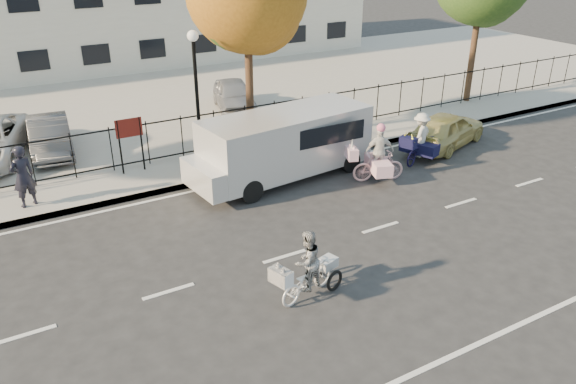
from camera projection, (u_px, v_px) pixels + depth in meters
ground at (285, 256)px, 13.95m from camera, size 120.00×120.00×0.00m
road_markings at (285, 256)px, 13.95m from camera, size 60.00×9.52×0.01m
curb at (207, 181)px, 17.88m from camera, size 60.00×0.10×0.15m
sidewalk at (195, 170)px, 18.71m from camera, size 60.00×2.20×0.15m
parking_lot at (125, 103)px, 25.69m from camera, size 60.00×15.60×0.15m
iron_fence at (182, 137)px, 19.22m from camera, size 58.00×0.06×1.50m
building at (72, 11)px, 32.28m from camera, size 34.00×10.00×6.00m
lamppost at (195, 73)px, 18.17m from camera, size 0.36×0.36×4.33m
street_sign at (130, 135)px, 17.86m from camera, size 0.85×0.06×1.80m
zebra_trike at (307, 272)px, 12.22m from camera, size 1.89×1.12×1.62m
unicorn_bike at (378, 160)px, 17.79m from camera, size 1.95×1.41×1.93m
bull_bike at (419, 143)px, 19.20m from camera, size 1.95×1.39×1.77m
white_van at (283, 143)px, 17.84m from camera, size 6.23×2.64×2.15m
gold_sedan at (446, 129)px, 20.65m from camera, size 4.14×2.71×1.31m
pedestrian at (23, 176)px, 15.77m from camera, size 0.77×0.63×1.83m
lot_car_c at (50, 136)px, 19.64m from camera, size 1.68×3.93×1.26m
lot_car_d at (234, 95)px, 24.27m from camera, size 2.48×4.07×1.30m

